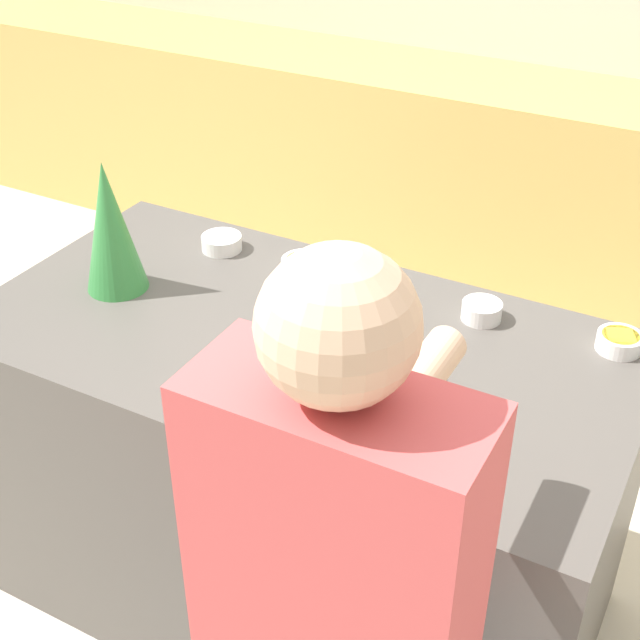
% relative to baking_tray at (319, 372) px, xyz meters
% --- Properties ---
extents(ground_plane, '(12.00, 12.00, 0.00)m').
position_rel_baking_tray_xyz_m(ground_plane, '(-0.11, 0.11, -0.89)').
color(ground_plane, beige).
extents(back_cabinet_block, '(6.00, 0.60, 0.90)m').
position_rel_baking_tray_xyz_m(back_cabinet_block, '(-0.11, 2.07, -0.43)').
color(back_cabinet_block, tan).
rests_on(back_cabinet_block, ground_plane).
extents(kitchen_island, '(1.56, 0.82, 0.88)m').
position_rel_baking_tray_xyz_m(kitchen_island, '(-0.11, 0.11, -0.44)').
color(kitchen_island, '#514C47').
rests_on(kitchen_island, ground_plane).
extents(baking_tray, '(0.37, 0.30, 0.01)m').
position_rel_baking_tray_xyz_m(baking_tray, '(0.00, 0.00, 0.00)').
color(baking_tray, '#B2B2BC').
rests_on(baking_tray, kitchen_island).
extents(gingerbread_house, '(0.16, 0.14, 0.27)m').
position_rel_baking_tray_xyz_m(gingerbread_house, '(0.00, 0.00, 0.11)').
color(gingerbread_house, brown).
rests_on(gingerbread_house, baking_tray).
extents(decorative_tree, '(0.15, 0.15, 0.34)m').
position_rel_baking_tray_xyz_m(decorative_tree, '(-0.63, 0.09, 0.17)').
color(decorative_tree, '#33843D').
rests_on(decorative_tree, kitchen_island).
extents(candy_bowl_behind_tray, '(0.12, 0.12, 0.04)m').
position_rel_baking_tray_xyz_m(candy_bowl_behind_tray, '(-0.25, 0.38, 0.02)').
color(candy_bowl_behind_tray, silver).
rests_on(candy_bowl_behind_tray, kitchen_island).
extents(candy_bowl_near_tray_left, '(0.10, 0.10, 0.04)m').
position_rel_baking_tray_xyz_m(candy_bowl_near_tray_left, '(0.24, 0.38, 0.02)').
color(candy_bowl_near_tray_left, white).
rests_on(candy_bowl_near_tray_left, kitchen_island).
extents(candy_bowl_center_rear, '(0.11, 0.11, 0.05)m').
position_rel_baking_tray_xyz_m(candy_bowl_center_rear, '(-0.06, 0.27, 0.03)').
color(candy_bowl_center_rear, silver).
rests_on(candy_bowl_center_rear, kitchen_island).
extents(candy_bowl_beside_tree, '(0.11, 0.11, 0.04)m').
position_rel_baking_tray_xyz_m(candy_bowl_beside_tree, '(-0.51, 0.38, 0.02)').
color(candy_bowl_beside_tree, white).
rests_on(candy_bowl_beside_tree, kitchen_island).
extents(candy_bowl_far_right, '(0.10, 0.10, 0.04)m').
position_rel_baking_tray_xyz_m(candy_bowl_far_right, '(0.56, 0.41, 0.02)').
color(candy_bowl_far_right, white).
rests_on(candy_bowl_far_right, kitchen_island).
extents(mug, '(0.08, 0.08, 0.09)m').
position_rel_baking_tray_xyz_m(mug, '(0.19, -0.20, 0.04)').
color(mug, white).
rests_on(mug, kitchen_island).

